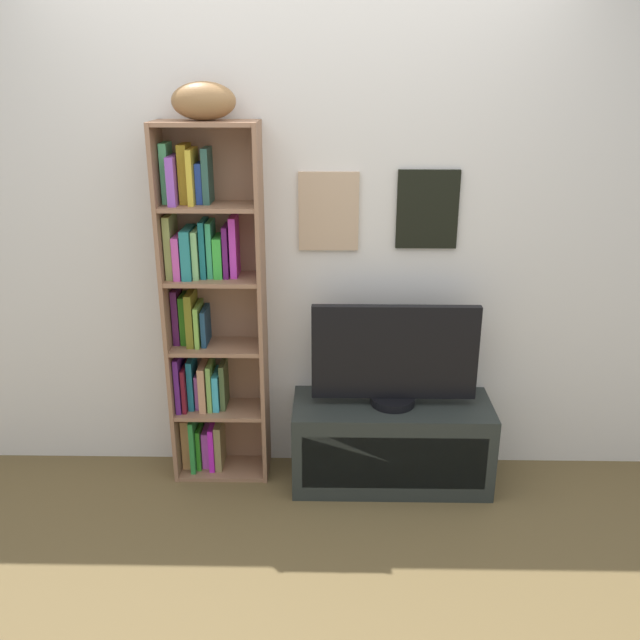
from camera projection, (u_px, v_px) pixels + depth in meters
ground at (288, 611)px, 2.69m from camera, size 5.20×5.20×0.04m
back_wall at (299, 247)px, 3.34m from camera, size 4.80×0.08×2.36m
bookshelf at (207, 313)px, 3.33m from camera, size 0.48×0.24×1.79m
football at (204, 101)px, 2.96m from camera, size 0.29×0.17×0.17m
tv_stand at (391, 443)px, 3.45m from camera, size 0.99×0.40×0.44m
television at (395, 357)px, 3.28m from camera, size 0.81×0.22×0.52m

